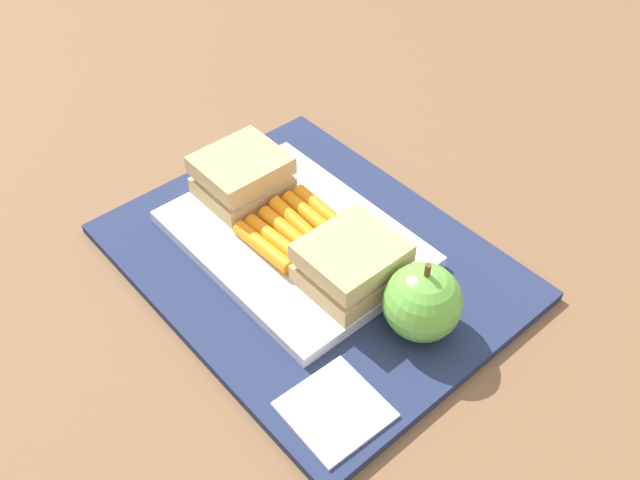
# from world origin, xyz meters

# --- Properties ---
(ground_plane) EXTENTS (2.40, 2.40, 0.00)m
(ground_plane) POSITION_xyz_m (0.00, 0.00, 0.00)
(ground_plane) COLOR brown
(lunchbag_mat) EXTENTS (0.36, 0.28, 0.01)m
(lunchbag_mat) POSITION_xyz_m (0.00, 0.00, 0.01)
(lunchbag_mat) COLOR navy
(lunchbag_mat) RESTS_ON ground_plane
(food_tray) EXTENTS (0.23, 0.17, 0.01)m
(food_tray) POSITION_xyz_m (-0.03, 0.00, 0.02)
(food_tray) COLOR white
(food_tray) RESTS_ON lunchbag_mat
(sandwich_half_left) EXTENTS (0.07, 0.08, 0.04)m
(sandwich_half_left) POSITION_xyz_m (-0.10, 0.00, 0.04)
(sandwich_half_left) COLOR tan
(sandwich_half_left) RESTS_ON food_tray
(sandwich_half_right) EXTENTS (0.07, 0.08, 0.04)m
(sandwich_half_right) POSITION_xyz_m (0.05, 0.00, 0.04)
(sandwich_half_right) COLOR tan
(sandwich_half_right) RESTS_ON food_tray
(carrot_sticks_bundle) EXTENTS (0.08, 0.09, 0.02)m
(carrot_sticks_bundle) POSITION_xyz_m (-0.02, 0.00, 0.03)
(carrot_sticks_bundle) COLOR orange
(carrot_sticks_bundle) RESTS_ON food_tray
(apple) EXTENTS (0.07, 0.07, 0.08)m
(apple) POSITION_xyz_m (0.12, 0.01, 0.04)
(apple) COLOR #66B742
(apple) RESTS_ON lunchbag_mat
(paper_napkin) EXTENTS (0.07, 0.07, 0.00)m
(paper_napkin) POSITION_xyz_m (0.14, -0.09, 0.01)
(paper_napkin) COLOR white
(paper_napkin) RESTS_ON lunchbag_mat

